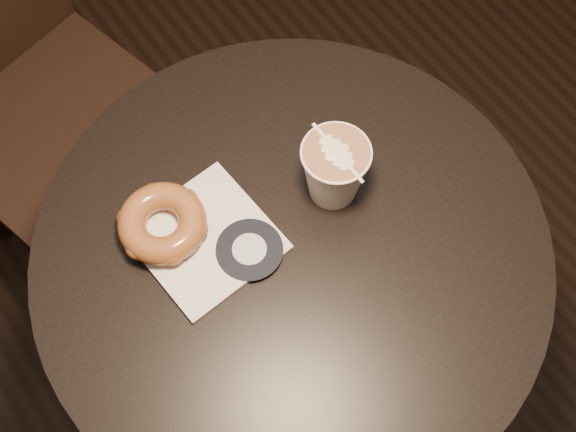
{
  "coord_description": "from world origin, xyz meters",
  "views": [
    {
      "loc": [
        -0.25,
        -0.34,
        1.73
      ],
      "look_at": [
        0.01,
        0.03,
        0.79
      ],
      "focal_mm": 50.0,
      "sensor_mm": 36.0,
      "label": 1
    }
  ],
  "objects": [
    {
      "name": "latte_cup",
      "position": [
        0.1,
        0.04,
        0.8
      ],
      "size": [
        0.09,
        0.09,
        0.1
      ],
      "primitive_type": null,
      "color": "white",
      "rests_on": "cafe_table"
    },
    {
      "name": "doughnut",
      "position": [
        -0.12,
        0.12,
        0.78
      ],
      "size": [
        0.12,
        0.12,
        0.04
      ],
      "primitive_type": "torus",
      "color": "brown",
      "rests_on": "pastry_bag"
    },
    {
      "name": "chair",
      "position": [
        -0.16,
        0.65,
        0.56
      ],
      "size": [
        0.48,
        0.48,
        1.01
      ],
      "rotation": [
        0.0,
        0.0,
        0.24
      ],
      "color": "black",
      "rests_on": "ground"
    },
    {
      "name": "pastry_bag",
      "position": [
        -0.09,
        0.08,
        0.75
      ],
      "size": [
        0.18,
        0.18,
        0.01
      ],
      "primitive_type": "cube",
      "rotation": [
        0.0,
        0.0,
        0.07
      ],
      "color": "silver",
      "rests_on": "cafe_table"
    },
    {
      "name": "cafe_table",
      "position": [
        0.0,
        0.0,
        0.55
      ],
      "size": [
        0.7,
        0.7,
        0.75
      ],
      "color": "black",
      "rests_on": "ground"
    }
  ]
}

